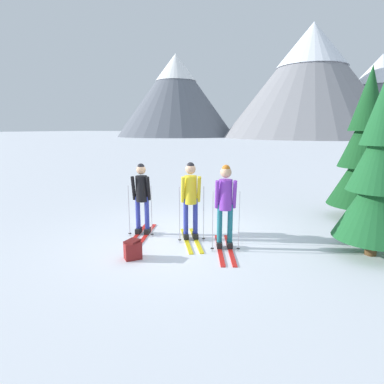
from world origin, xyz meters
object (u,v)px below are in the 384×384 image
at_px(pine_tree_near, 380,171).
at_px(skier_in_yellow, 190,196).
at_px(skier_in_black, 142,195).
at_px(backpack_on_snow_front, 133,250).
at_px(skier_in_purple, 225,203).
at_px(pine_tree_mid, 364,152).

bearing_deg(pine_tree_near, skier_in_yellow, -168.27).
relative_size(skier_in_black, backpack_on_snow_front, 4.29).
bearing_deg(skier_in_yellow, skier_in_black, -171.49).
bearing_deg(skier_in_purple, skier_in_yellow, 167.55).
xyz_separation_m(skier_in_yellow, skier_in_purple, (0.91, -0.20, -0.02)).
bearing_deg(backpack_on_snow_front, skier_in_purple, 42.62).
bearing_deg(skier_in_purple, backpack_on_snow_front, -137.38).
relative_size(skier_in_purple, pine_tree_mid, 0.43).
xyz_separation_m(skier_in_black, skier_in_purple, (2.10, -0.02, 0.02)).
relative_size(pine_tree_mid, backpack_on_snow_front, 10.34).
xyz_separation_m(skier_in_yellow, pine_tree_near, (3.69, 0.77, 0.69)).
height_order(pine_tree_near, backpack_on_snow_front, pine_tree_near).
bearing_deg(skier_in_purple, skier_in_black, 179.42).
bearing_deg(skier_in_yellow, skier_in_purple, -12.45).
xyz_separation_m(skier_in_black, skier_in_yellow, (1.20, 0.18, 0.05)).
distance_m(skier_in_yellow, skier_in_purple, 0.93).
xyz_separation_m(skier_in_purple, backpack_on_snow_front, (-1.42, -1.31, -0.80)).
bearing_deg(pine_tree_mid, skier_in_purple, -124.32).
bearing_deg(skier_in_black, pine_tree_near, 10.95).
height_order(skier_in_black, skier_in_yellow, skier_in_yellow).
distance_m(skier_in_yellow, pine_tree_near, 3.83).
height_order(skier_in_yellow, backpack_on_snow_front, skier_in_yellow).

